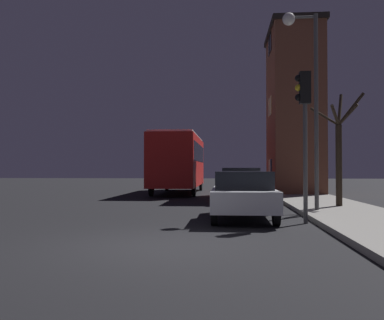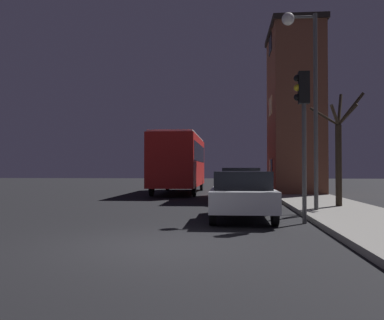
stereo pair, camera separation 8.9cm
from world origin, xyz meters
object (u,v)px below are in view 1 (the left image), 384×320
object	(u,v)px
streetlamp	(306,74)
car_near_lane	(243,194)
bare_tree	(340,149)
traffic_light	(304,114)
car_mid_lane	(240,184)
bus	(179,159)

from	to	relation	value
streetlamp	car_near_lane	xyz separation A→B (m)	(-2.17, -1.72, -3.95)
bare_tree	car_near_lane	bearing A→B (deg)	-137.79
streetlamp	traffic_light	xyz separation A→B (m)	(-0.50, -2.50, -1.68)
car_mid_lane	streetlamp	bearing A→B (deg)	-69.32
bare_tree	car_mid_lane	world-z (taller)	bare_tree
streetlamp	bus	size ratio (longest dim) A/B	0.69
car_near_lane	car_mid_lane	xyz separation A→B (m)	(0.13, 7.12, 0.05)
traffic_light	bare_tree	distance (m)	4.66
bare_tree	car_near_lane	xyz separation A→B (m)	(-3.70, -3.35, -1.50)
streetlamp	car_near_lane	world-z (taller)	streetlamp
bare_tree	car_near_lane	distance (m)	5.21
car_mid_lane	bare_tree	bearing A→B (deg)	-46.62
bus	car_mid_lane	world-z (taller)	bus
car_mid_lane	bus	bearing A→B (deg)	118.33
streetlamp	car_mid_lane	distance (m)	6.96
bare_tree	bus	xyz separation A→B (m)	(-7.21, 10.53, -0.13)
car_near_lane	car_mid_lane	distance (m)	7.12
bare_tree	bus	size ratio (longest dim) A/B	0.44
bus	car_near_lane	xyz separation A→B (m)	(3.52, -13.89, -1.37)
bare_tree	bus	distance (m)	12.77
streetlamp	car_mid_lane	size ratio (longest dim) A/B	1.42
bus	car_near_lane	distance (m)	14.39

